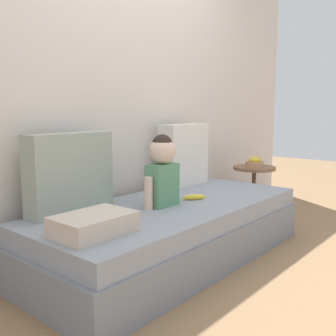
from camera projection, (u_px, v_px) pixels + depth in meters
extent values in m
plane|color=#93704C|center=(172.00, 259.00, 2.73)|extent=(12.00, 12.00, 0.00)
cube|color=silver|center=(113.00, 92.00, 2.92)|extent=(5.29, 0.10, 2.32)
cube|color=gray|center=(172.00, 240.00, 2.71)|extent=(2.09, 0.89, 0.27)
cube|color=#8C939E|center=(172.00, 212.00, 2.68)|extent=(2.03, 0.86, 0.12)
cube|color=#99A393|center=(70.00, 173.00, 2.42)|extent=(0.56, 0.16, 0.49)
cube|color=silver|center=(184.00, 155.00, 3.29)|extent=(0.48, 0.16, 0.51)
cube|color=#568E66|center=(162.00, 185.00, 2.59)|extent=(0.21, 0.12, 0.28)
sphere|color=beige|center=(162.00, 151.00, 2.56)|extent=(0.17, 0.17, 0.17)
sphere|color=#2D231E|center=(162.00, 145.00, 2.55)|extent=(0.14, 0.14, 0.14)
cylinder|color=beige|center=(148.00, 193.00, 2.50)|extent=(0.06, 0.06, 0.21)
cylinder|color=beige|center=(175.00, 187.00, 2.70)|extent=(0.06, 0.06, 0.21)
ellipsoid|color=yellow|center=(194.00, 197.00, 2.78)|extent=(0.16, 0.14, 0.04)
cube|color=beige|center=(94.00, 224.00, 2.01)|extent=(0.40, 0.28, 0.11)
cylinder|color=brown|center=(254.00, 168.00, 3.87)|extent=(0.41, 0.41, 0.03)
cylinder|color=brown|center=(254.00, 191.00, 3.90)|extent=(0.04, 0.04, 0.44)
cylinder|color=brown|center=(253.00, 212.00, 3.93)|extent=(0.23, 0.23, 0.02)
cylinder|color=tan|center=(254.00, 164.00, 3.86)|extent=(0.18, 0.18, 0.05)
ellipsoid|color=gold|center=(255.00, 160.00, 3.85)|extent=(0.13, 0.13, 0.07)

